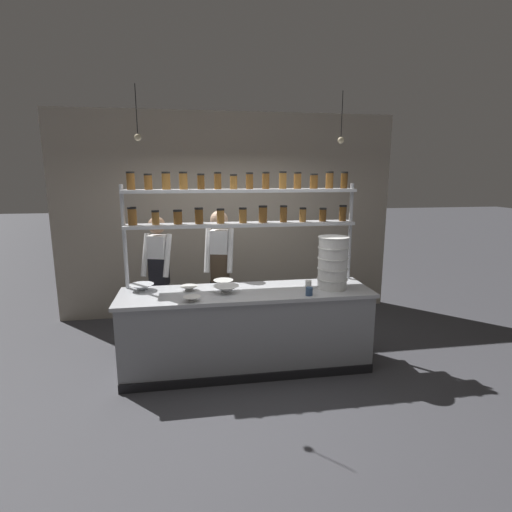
# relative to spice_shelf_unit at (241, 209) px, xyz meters

# --- Properties ---
(ground_plane) EXTENTS (40.00, 40.00, 0.00)m
(ground_plane) POSITION_rel_spice_shelf_unit_xyz_m (0.01, -0.33, -1.81)
(ground_plane) COLOR #3D3D42
(back_wall) EXTENTS (5.22, 0.12, 3.11)m
(back_wall) POSITION_rel_spice_shelf_unit_xyz_m (0.01, 1.64, -0.25)
(back_wall) COLOR #9E9384
(back_wall) RESTS_ON ground_plane
(prep_counter) EXTENTS (2.82, 0.76, 0.92)m
(prep_counter) POSITION_rel_spice_shelf_unit_xyz_m (0.01, -0.33, -1.35)
(prep_counter) COLOR gray
(prep_counter) RESTS_ON ground_plane
(spice_shelf_unit) EXTENTS (2.70, 0.28, 2.23)m
(spice_shelf_unit) POSITION_rel_spice_shelf_unit_xyz_m (0.00, 0.00, 0.00)
(spice_shelf_unit) COLOR #B7BABF
(spice_shelf_unit) RESTS_ON ground_plane
(chef_left) EXTENTS (0.42, 0.35, 1.68)m
(chef_left) POSITION_rel_spice_shelf_unit_xyz_m (-1.00, 0.49, -0.83)
(chef_left) COLOR black
(chef_left) RESTS_ON ground_plane
(chef_center) EXTENTS (0.41, 0.34, 1.75)m
(chef_center) POSITION_rel_spice_shelf_unit_xyz_m (-0.23, 0.42, -0.79)
(chef_center) COLOR black
(chef_center) RESTS_ON ground_plane
(container_stack) EXTENTS (0.35, 0.35, 0.60)m
(container_stack) POSITION_rel_spice_shelf_unit_xyz_m (0.99, -0.39, -0.59)
(container_stack) COLOR white
(container_stack) RESTS_ON prep_counter
(prep_bowl_near_left) EXTENTS (0.18, 0.18, 0.05)m
(prep_bowl_near_left) POSITION_rel_spice_shelf_unit_xyz_m (-0.60, -0.60, -0.86)
(prep_bowl_near_left) COLOR silver
(prep_bowl_near_left) RESTS_ON prep_counter
(prep_bowl_center_front) EXTENTS (0.23, 0.23, 0.06)m
(prep_bowl_center_front) POSITION_rel_spice_shelf_unit_xyz_m (-0.23, -0.06, -0.85)
(prep_bowl_center_front) COLOR silver
(prep_bowl_center_front) RESTS_ON prep_counter
(prep_bowl_center_back) EXTENTS (0.20, 0.20, 0.05)m
(prep_bowl_center_back) POSITION_rel_spice_shelf_unit_xyz_m (-0.63, -0.21, -0.86)
(prep_bowl_center_back) COLOR silver
(prep_bowl_center_back) RESTS_ON prep_counter
(prep_bowl_near_right) EXTENTS (0.27, 0.27, 0.07)m
(prep_bowl_near_right) POSITION_rel_spice_shelf_unit_xyz_m (-1.15, -0.12, -0.85)
(prep_bowl_near_right) COLOR silver
(prep_bowl_near_right) RESTS_ON prep_counter
(prep_bowl_far_left) EXTENTS (0.28, 0.28, 0.08)m
(prep_bowl_far_left) POSITION_rel_spice_shelf_unit_xyz_m (-0.22, -0.36, -0.85)
(prep_bowl_far_left) COLOR white
(prep_bowl_far_left) RESTS_ON prep_counter
(serving_cup_front) EXTENTS (0.08, 0.08, 0.09)m
(serving_cup_front) POSITION_rel_spice_shelf_unit_xyz_m (0.65, -0.61, -0.84)
(serving_cup_front) COLOR #334C70
(serving_cup_front) RESTS_ON prep_counter
(serving_cup_by_board) EXTENTS (0.07, 0.07, 0.10)m
(serving_cup_by_board) POSITION_rel_spice_shelf_unit_xyz_m (0.71, -0.38, -0.83)
(serving_cup_by_board) COLOR silver
(serving_cup_by_board) RESTS_ON prep_counter
(pendant_light_row) EXTENTS (2.19, 0.07, 0.54)m
(pendant_light_row) POSITION_rel_spice_shelf_unit_xyz_m (-0.01, -0.33, 0.77)
(pendant_light_row) COLOR black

